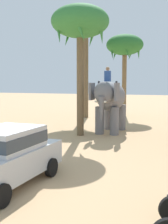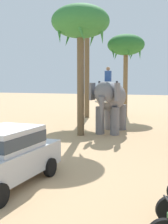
# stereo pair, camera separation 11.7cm
# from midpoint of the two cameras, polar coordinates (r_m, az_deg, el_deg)

# --- Properties ---
(ground_plane) EXTENTS (120.00, 120.00, 0.00)m
(ground_plane) POSITION_cam_midpoint_polar(r_m,az_deg,el_deg) (9.38, -16.28, -13.28)
(ground_plane) COLOR tan
(car_sedan_foreground) EXTENTS (1.99, 4.16, 1.70)m
(car_sedan_foreground) POSITION_cam_midpoint_polar(r_m,az_deg,el_deg) (8.95, -15.43, -8.00)
(car_sedan_foreground) COLOR #B7BABF
(car_sedan_foreground) RESTS_ON ground
(elephant_with_mahout) EXTENTS (1.61, 3.86, 3.88)m
(elephant_with_mahout) POSITION_cam_midpoint_polar(r_m,az_deg,el_deg) (17.47, 4.91, 2.46)
(elephant_with_mahout) COLOR slate
(elephant_with_mahout) RESTS_ON ground
(palm_tree_behind_elephant) EXTENTS (3.20, 3.20, 7.11)m
(palm_tree_behind_elephant) POSITION_cam_midpoint_polar(r_m,az_deg,el_deg) (26.25, 7.79, 12.45)
(palm_tree_behind_elephant) COLOR brown
(palm_tree_behind_elephant) RESTS_ON ground
(palm_tree_left_of_road) EXTENTS (3.20, 3.20, 9.06)m
(palm_tree_left_of_road) POSITION_cam_midpoint_polar(r_m,az_deg,el_deg) (25.17, 0.22, 16.97)
(palm_tree_left_of_road) COLOR brown
(palm_tree_left_of_road) RESTS_ON ground
(palm_tree_leaning_seaward) EXTENTS (3.20, 3.20, 7.24)m
(palm_tree_leaning_seaward) POSITION_cam_midpoint_polar(r_m,az_deg,el_deg) (16.78, -0.96, 16.62)
(palm_tree_leaning_seaward) COLOR brown
(palm_tree_leaning_seaward) RESTS_ON ground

